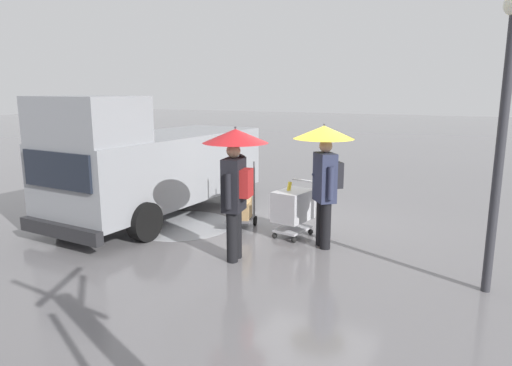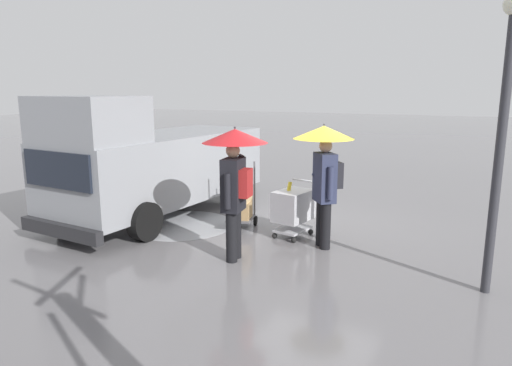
% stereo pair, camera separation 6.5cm
% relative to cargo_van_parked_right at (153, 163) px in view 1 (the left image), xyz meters
% --- Properties ---
extents(ground_plane, '(90.00, 90.00, 0.00)m').
position_rel_cargo_van_parked_right_xyz_m(ground_plane, '(-3.44, -0.39, -1.18)').
color(ground_plane, slate).
extents(slush_patch_near_cluster, '(2.20, 2.20, 0.01)m').
position_rel_cargo_van_parked_right_xyz_m(slush_patch_near_cluster, '(1.47, -0.57, -1.18)').
color(slush_patch_near_cluster, '#999BA0').
rests_on(slush_patch_near_cluster, ground).
extents(slush_patch_under_van, '(2.14, 2.14, 0.01)m').
position_rel_cargo_van_parked_right_xyz_m(slush_patch_under_van, '(-0.89, 0.28, -1.18)').
color(slush_patch_under_van, '#999BA0').
rests_on(slush_patch_under_van, ground).
extents(cargo_van_parked_right, '(2.38, 5.42, 2.60)m').
position_rel_cargo_van_parked_right_xyz_m(cargo_van_parked_right, '(0.00, 0.00, 0.00)').
color(cargo_van_parked_right, gray).
rests_on(cargo_van_parked_right, ground).
extents(shopping_cart_vendor, '(0.68, 0.90, 1.04)m').
position_rel_cargo_van_parked_right_xyz_m(shopping_cart_vendor, '(-3.21, -0.07, -0.61)').
color(shopping_cart_vendor, '#B2B2B7').
rests_on(shopping_cart_vendor, ground).
extents(hand_dolly_boxes, '(0.68, 0.81, 1.32)m').
position_rel_cargo_van_parked_right_xyz_m(hand_dolly_boxes, '(-2.11, -0.03, -0.63)').
color(hand_dolly_boxes, '#515156').
rests_on(hand_dolly_boxes, ground).
extents(pedestrian_pink_side, '(1.04, 1.04, 2.15)m').
position_rel_cargo_van_parked_right_xyz_m(pedestrian_pink_side, '(-2.83, 1.43, 0.39)').
color(pedestrian_pink_side, black).
rests_on(pedestrian_pink_side, ground).
extents(pedestrian_black_side, '(1.04, 1.04, 2.15)m').
position_rel_cargo_van_parked_right_xyz_m(pedestrian_black_side, '(-3.88, 0.19, 0.39)').
color(pedestrian_black_side, black).
rests_on(pedestrian_black_side, ground).
extents(street_lamp, '(0.28, 0.28, 3.86)m').
position_rel_cargo_van_parked_right_xyz_m(street_lamp, '(-6.49, 0.95, 1.19)').
color(street_lamp, '#2D2D33').
rests_on(street_lamp, ground).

